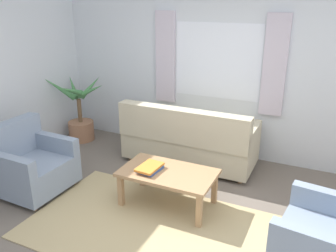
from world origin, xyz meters
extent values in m
plane|color=#6B6056|center=(0.00, 0.00, 0.00)|extent=(6.24, 6.24, 0.00)
cube|color=silver|center=(0.00, 2.26, 1.30)|extent=(5.32, 0.12, 2.60)
cube|color=white|center=(0.00, 2.20, 1.45)|extent=(1.30, 0.01, 1.10)
cube|color=silver|center=(-0.83, 2.17, 1.45)|extent=(0.32, 0.06, 1.40)
cube|color=silver|center=(0.83, 2.17, 1.45)|extent=(0.32, 0.06, 1.40)
cube|color=tan|center=(0.00, 0.00, 0.01)|extent=(2.59, 1.62, 0.01)
cube|color=#BCB293|center=(-0.20, 1.68, 0.25)|extent=(1.90, 0.80, 0.38)
cube|color=#BCB293|center=(-0.20, 1.36, 0.68)|extent=(1.90, 0.20, 0.48)
cube|color=#BCB293|center=(0.67, 1.68, 0.56)|extent=(0.16, 0.80, 0.24)
cube|color=#BCB293|center=(-1.07, 1.68, 0.56)|extent=(0.16, 0.80, 0.24)
cylinder|color=#A87F56|center=(0.65, 1.98, 0.03)|extent=(0.06, 0.06, 0.06)
cylinder|color=#A87F56|center=(-1.05, 1.98, 0.03)|extent=(0.06, 0.06, 0.06)
cylinder|color=#A87F56|center=(0.65, 1.38, 0.03)|extent=(0.06, 0.06, 0.06)
cylinder|color=#A87F56|center=(-1.05, 1.38, 0.03)|extent=(0.06, 0.06, 0.06)
cube|color=gray|center=(-1.66, 0.07, 0.24)|extent=(0.82, 0.86, 0.36)
cube|color=gray|center=(-1.99, 0.07, 0.65)|extent=(0.20, 0.84, 0.46)
cube|color=gray|center=(-1.67, -0.29, 0.53)|extent=(0.80, 0.14, 0.22)
cube|color=gray|center=(-1.66, 0.43, 0.53)|extent=(0.80, 0.14, 0.22)
cylinder|color=#A87F56|center=(-1.35, -0.28, 0.03)|extent=(0.05, 0.05, 0.06)
cylinder|color=#A87F56|center=(-1.34, 0.40, 0.03)|extent=(0.05, 0.05, 0.06)
cylinder|color=#A87F56|center=(-1.98, 0.41, 0.03)|extent=(0.05, 0.05, 0.06)
cube|color=gray|center=(1.72, 0.07, 0.24)|extent=(0.90, 0.93, 0.36)
cube|color=gray|center=(1.77, 0.43, 0.53)|extent=(0.81, 0.22, 0.22)
cube|color=gray|center=(1.68, -0.29, 0.53)|extent=(0.81, 0.22, 0.22)
cylinder|color=#A87F56|center=(1.45, 0.45, 0.03)|extent=(0.05, 0.05, 0.06)
cube|color=#A87F56|center=(0.00, 0.50, 0.42)|extent=(1.10, 0.64, 0.04)
cube|color=#A87F56|center=(-0.49, 0.24, 0.20)|extent=(0.06, 0.06, 0.40)
cube|color=#A87F56|center=(0.49, 0.24, 0.20)|extent=(0.06, 0.06, 0.40)
cube|color=#A87F56|center=(-0.49, 0.76, 0.20)|extent=(0.06, 0.06, 0.40)
cube|color=#A87F56|center=(0.49, 0.76, 0.20)|extent=(0.06, 0.06, 0.40)
cube|color=#335199|center=(-0.20, 0.43, 0.45)|extent=(0.25, 0.30, 0.03)
cube|color=orange|center=(-0.21, 0.43, 0.48)|extent=(0.24, 0.35, 0.03)
cylinder|color=#9E6B4C|center=(-2.23, 1.70, 0.16)|extent=(0.43, 0.43, 0.33)
cylinder|color=brown|center=(-2.23, 1.70, 0.53)|extent=(0.07, 0.07, 0.40)
cone|color=#47894C|center=(-1.99, 1.73, 0.89)|extent=(0.48, 0.18, 0.30)
cone|color=#47894C|center=(-2.14, 1.93, 0.90)|extent=(0.23, 0.45, 0.39)
cone|color=#47894C|center=(-2.43, 1.82, 0.89)|extent=(0.40, 0.31, 0.40)
cone|color=#47894C|center=(-2.46, 1.52, 0.93)|extent=(0.44, 0.40, 0.48)
cone|color=#47894C|center=(-2.12, 1.38, 0.96)|extent=(0.24, 0.66, 0.37)
camera|label=1|loc=(1.54, -2.78, 2.34)|focal=37.41mm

